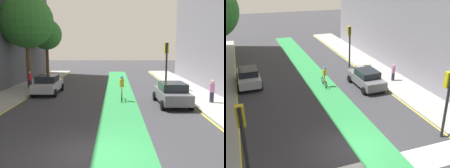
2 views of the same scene
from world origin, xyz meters
The scene contains 10 objects.
ground_plane centered at (0.00, 0.00, 0.00)m, with size 120.00×120.00×0.00m, color #38383D.
bike_lane_paint centered at (1.15, 0.00, 0.00)m, with size 2.40×60.00×0.01m, color #2D8C47.
traffic_signal_far_right centered at (5.34, 13.57, 3.00)m, with size 0.35×0.52×4.28m.
car_silver_left_far centered at (-4.86, 12.05, 0.80)m, with size 2.07×4.22×1.57m.
car_grey_right_far centered at (4.68, 8.06, 0.80)m, with size 2.08×4.23×1.57m.
cyclist_in_lane centered at (1.30, 9.37, 0.97)m, with size 0.32×1.73×1.86m.
pedestrian_sidewalk_right_a centered at (7.48, 8.26, 0.94)m, with size 0.34×0.34×1.57m.
pedestrian_sidewalk_left_a centered at (-7.01, 13.97, 0.93)m, with size 0.34×0.34×1.55m.
street_tree_near centered at (-7.28, 14.57, 6.23)m, with size 4.89×4.89×8.54m.
street_tree_far centered at (-7.35, 21.51, 5.29)m, with size 3.62×3.62×6.99m.
Camera 1 is at (0.78, -8.90, 4.05)m, focal length 40.51 mm.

